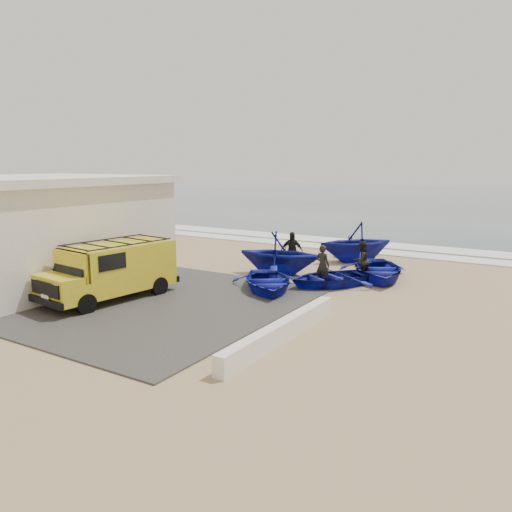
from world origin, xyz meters
The scene contains 16 objects.
ground centered at (0.00, 0.00, 0.00)m, with size 160.00×160.00×0.00m, color tan.
slab centered at (-2.00, -2.00, 0.03)m, with size 12.00×10.00×0.05m, color #403E3B.
ocean centered at (0.00, 56.00, 0.00)m, with size 180.00×88.00×0.01m, color #385166.
surf_line centered at (0.00, 12.00, 0.03)m, with size 180.00×1.60×0.06m, color white.
surf_wash centered at (0.00, 14.50, 0.02)m, with size 180.00×2.20×0.04m, color white.
building centered at (-7.50, -2.00, 2.16)m, with size 8.40×9.40×4.30m.
parapet centered at (5.00, -3.00, 0.28)m, with size 0.35×6.00×0.55m, color silver.
van centered at (-2.22, -2.44, 1.12)m, with size 2.44×5.04×2.08m.
boat_near_left centered at (1.90, 1.48, 0.38)m, with size 2.59×3.63×0.75m, color #131B97.
boat_near_right centered at (3.64, 3.43, 0.36)m, with size 2.49×3.49×0.72m, color #131B97.
boat_mid_left centered at (0.88, 4.26, 0.95)m, with size 3.12×3.61×1.90m, color #131B97.
boat_mid_right centered at (4.85, 5.58, 0.42)m, with size 2.89×4.05×0.84m, color #131B97.
boat_far_left centered at (2.68, 8.82, 0.99)m, with size 3.25×3.77×1.99m, color #131B97.
fisherman_front centered at (3.33, 3.39, 0.82)m, with size 0.60×0.39×1.65m, color black.
fisherman_middle centered at (4.27, 5.26, 0.81)m, with size 0.79×0.62×1.63m, color black.
fisherman_back centered at (0.96, 5.28, 0.89)m, with size 1.04×0.43×1.78m, color black.
Camera 1 is at (11.28, -14.54, 4.82)m, focal length 35.00 mm.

